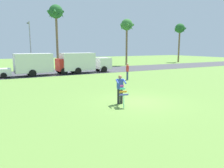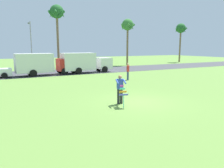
{
  "view_description": "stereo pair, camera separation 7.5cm",
  "coord_description": "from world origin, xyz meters",
  "views": [
    {
      "loc": [
        -7.74,
        -10.93,
        3.36
      ],
      "look_at": [
        -1.16,
        1.16,
        1.05
      ],
      "focal_mm": 35.38,
      "sensor_mm": 36.0,
      "label": 1
    },
    {
      "loc": [
        -7.67,
        -10.97,
        3.36
      ],
      "look_at": [
        -1.16,
        1.16,
        1.05
      ],
      "focal_mm": 35.38,
      "sensor_mm": 36.0,
      "label": 2
    }
  ],
  "objects": [
    {
      "name": "ground_plane",
      "position": [
        0.0,
        0.0,
        0.0
      ],
      "size": [
        120.0,
        120.0,
        0.0
      ],
      "primitive_type": "plane",
      "color": "olive"
    },
    {
      "name": "road_strip",
      "position": [
        0.0,
        18.58,
        0.01
      ],
      "size": [
        120.0,
        8.0,
        0.01
      ],
      "primitive_type": "cube",
      "color": "#424247",
      "rests_on": "ground"
    },
    {
      "name": "person_kite_flyer",
      "position": [
        -1.17,
        0.15,
        0.95
      ],
      "size": [
        0.68,
        0.75,
        1.73
      ],
      "color": "#26262B",
      "rests_on": "ground"
    },
    {
      "name": "kite_held",
      "position": [
        -1.4,
        -0.58,
        0.83
      ],
      "size": [
        0.54,
        0.71,
        1.22
      ],
      "color": "#D83399",
      "rests_on": "ground"
    },
    {
      "name": "parked_truck_red_cab",
      "position": [
        -2.65,
        16.18,
        1.41
      ],
      "size": [
        6.77,
        2.28,
        2.62
      ],
      "color": "#B2231E",
      "rests_on": "ground"
    },
    {
      "name": "parked_truck_white_box",
      "position": [
        2.79,
        16.18,
        1.41
      ],
      "size": [
        6.76,
        2.28,
        2.62
      ],
      "color": "silver",
      "rests_on": "ground"
    },
    {
      "name": "palm_tree_right_near",
      "position": [
        1.51,
        24.13,
        8.27
      ],
      "size": [
        2.58,
        2.71,
        9.8
      ],
      "color": "brown",
      "rests_on": "ground"
    },
    {
      "name": "palm_tree_centre_far",
      "position": [
        14.59,
        24.41,
        7.06
      ],
      "size": [
        2.58,
        2.71,
        8.47
      ],
      "color": "brown",
      "rests_on": "ground"
    },
    {
      "name": "palm_tree_far_left",
      "position": [
        29.61,
        26.12,
        7.12
      ],
      "size": [
        2.58,
        2.71,
        8.54
      ],
      "color": "brown",
      "rests_on": "ground"
    },
    {
      "name": "streetlight_pole",
      "position": [
        -2.62,
        23.46,
        4.0
      ],
      "size": [
        0.24,
        1.65,
        7.0
      ],
      "color": "#9E9EA3",
      "rests_on": "ground"
    },
    {
      "name": "person_walker_near",
      "position": [
        4.4,
        8.07,
        0.93
      ],
      "size": [
        0.34,
        0.54,
        1.73
      ],
      "color": "#384772",
      "rests_on": "ground"
    }
  ]
}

